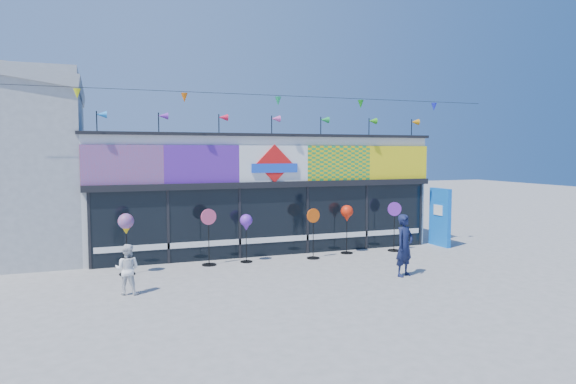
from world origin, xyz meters
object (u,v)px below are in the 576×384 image
spinner_0 (126,226)px  spinner_5 (394,225)px  spinner_3 (313,232)px  adult_man (405,245)px  spinner_2 (246,224)px  spinner_4 (347,215)px  child (127,269)px  blue_sign (440,217)px  spinner_1 (209,236)px

spinner_0 → spinner_5: size_ratio=1.01×
spinner_0 → spinner_3: size_ratio=1.06×
spinner_5 → adult_man: size_ratio=0.99×
spinner_2 → adult_man: size_ratio=0.88×
spinner_4 → child: bearing=-159.9°
spinner_5 → spinner_0: bearing=-177.6°
blue_sign → spinner_5: 2.15m
spinner_5 → adult_man: bearing=-117.7°
spinner_3 → spinner_4: (1.42, 0.39, 0.47)m
blue_sign → spinner_0: size_ratio=1.23×
spinner_4 → adult_man: bearing=-89.4°
blue_sign → spinner_5: bearing=-173.9°
spinner_1 → spinner_4: spinner_1 is taller
spinner_0 → adult_man: spinner_0 is taller
spinner_3 → spinner_4: bearing=15.4°
spinner_0 → adult_man: (7.30, -2.89, -0.53)m
spinner_2 → blue_sign: bearing=1.8°
spinner_1 → spinner_4: (4.83, 0.20, 0.41)m
spinner_1 → spinner_5: spinner_1 is taller
adult_man → spinner_2: bearing=115.2°
spinner_0 → spinner_5: spinner_0 is taller
spinner_1 → spinner_5: size_ratio=1.01×
spinner_1 → spinner_2: spinner_1 is taller
spinner_2 → spinner_4: size_ratio=0.92×
spinner_2 → adult_man: adult_man is taller
spinner_2 → spinner_5: 5.39m
spinner_3 → adult_man: bearing=-64.6°
spinner_5 → adult_man: (-1.72, -3.28, -0.04)m
child → spinner_2: bearing=-124.5°
spinner_2 → spinner_3: spinner_3 is taller
blue_sign → spinner_5: size_ratio=1.24×
spinner_3 → child: 6.37m
spinner_5 → adult_man: 3.70m
blue_sign → spinner_4: 3.90m
adult_man → spinner_3: bearing=92.7°
adult_man → child: (-7.40, 0.78, -0.25)m
spinner_1 → spinner_4: 4.85m
spinner_0 → adult_man: bearing=-21.6°
spinner_2 → spinner_5: size_ratio=0.88×
spinner_3 → child: size_ratio=1.33×
spinner_1 → spinner_2: bearing=1.7°
spinner_3 → spinner_5: bearing=3.5°
spinner_2 → child: spinner_2 is taller
spinner_4 → spinner_0: bearing=-175.4°
child → blue_sign: bearing=-144.8°
spinner_1 → child: bearing=-135.4°
spinner_5 → child: bearing=-164.7°
blue_sign → spinner_4: (-3.89, -0.07, 0.26)m
blue_sign → adult_man: 5.24m
spinner_4 → adult_man: adult_man is taller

